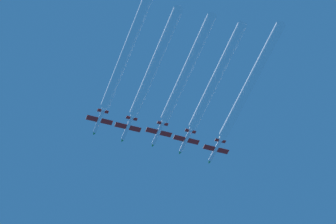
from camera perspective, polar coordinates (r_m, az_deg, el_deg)
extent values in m
cylinder|color=silver|center=(319.14, -3.79, -0.49)|extent=(1.12, 9.70, 1.12)
cone|color=#198C33|center=(323.02, -4.07, -1.18)|extent=(1.07, 1.63, 1.07)
ellipsoid|color=#0C263F|center=(320.94, -3.89, -0.69)|extent=(0.62, 2.25, 0.51)
cube|color=red|center=(318.75, -3.77, -0.45)|extent=(8.17, 1.94, 0.12)
cube|color=red|center=(316.16, -3.58, 0.05)|extent=(3.47, 1.12, 0.12)
cube|color=#198C33|center=(317.25, -3.57, 0.22)|extent=(0.10, 1.33, 1.74)
cylinder|color=black|center=(315.68, -3.54, 0.14)|extent=(0.84, 0.61, 0.84)
cylinder|color=silver|center=(320.45, -2.23, -0.88)|extent=(1.12, 9.70, 1.12)
cone|color=#198C33|center=(324.32, -2.52, -1.56)|extent=(1.07, 1.63, 1.07)
ellipsoid|color=#0C263F|center=(322.24, -2.34, -1.08)|extent=(0.62, 2.25, 0.51)
cube|color=red|center=(320.06, -2.20, -0.84)|extent=(8.17, 1.94, 0.12)
cube|color=red|center=(317.48, -2.00, -0.35)|extent=(3.47, 1.12, 0.12)
cube|color=#198C33|center=(318.56, -2.00, -0.18)|extent=(0.10, 1.33, 1.74)
cylinder|color=black|center=(317.01, -1.96, -0.26)|extent=(0.84, 0.61, 0.84)
cylinder|color=silver|center=(322.61, -0.54, -1.16)|extent=(1.12, 9.70, 1.12)
cone|color=#198C33|center=(326.45, -0.84, -1.83)|extent=(1.07, 1.63, 1.07)
ellipsoid|color=#0C263F|center=(324.38, -0.65, -1.36)|extent=(0.62, 2.25, 0.51)
cube|color=red|center=(322.22, -0.51, -1.12)|extent=(8.17, 1.94, 0.12)
cube|color=red|center=(319.67, -0.29, -0.63)|extent=(3.47, 1.12, 0.12)
cube|color=#198C33|center=(320.74, -0.30, -0.47)|extent=(0.10, 1.33, 1.74)
cylinder|color=black|center=(319.20, -0.25, -0.55)|extent=(0.84, 0.61, 0.84)
cylinder|color=silver|center=(324.79, 0.98, -1.58)|extent=(1.12, 9.70, 1.12)
cone|color=#198C33|center=(328.60, 0.66, -2.24)|extent=(1.07, 1.63, 1.07)
ellipsoid|color=#0C263F|center=(326.55, 0.86, -1.77)|extent=(0.62, 2.25, 0.51)
cube|color=red|center=(324.40, 1.01, -1.53)|extent=(8.17, 1.94, 0.12)
cube|color=red|center=(321.86, 1.24, -1.05)|extent=(3.47, 1.12, 0.12)
cube|color=#198C33|center=(322.93, 1.23, -0.88)|extent=(0.10, 1.33, 1.74)
cylinder|color=black|center=(321.39, 1.28, -0.97)|extent=(0.84, 0.61, 0.84)
cylinder|color=silver|center=(327.44, 2.61, -2.10)|extent=(1.12, 9.70, 1.12)
cone|color=#198C33|center=(331.24, 2.27, -2.75)|extent=(1.07, 1.63, 1.07)
ellipsoid|color=#0C263F|center=(329.20, 2.48, -2.28)|extent=(0.62, 2.25, 0.51)
cube|color=red|center=(327.06, 2.64, -2.05)|extent=(8.17, 1.94, 0.12)
cube|color=red|center=(324.53, 2.88, -1.58)|extent=(3.47, 1.12, 0.12)
cube|color=#198C33|center=(325.59, 2.87, -1.41)|extent=(0.10, 1.33, 1.74)
cylinder|color=black|center=(324.07, 2.92, -1.50)|extent=(0.84, 0.61, 0.84)
cylinder|color=white|center=(302.42, -2.49, 2.78)|extent=(1.47, 40.49, 1.47)
cylinder|color=white|center=(299.37, -2.22, 3.45)|extent=(2.80, 46.57, 2.80)
cylinder|color=white|center=(305.01, -0.95, 2.10)|extent=(1.47, 36.71, 1.47)
cylinder|color=white|center=(302.23, -0.70, 2.70)|extent=(2.80, 42.22, 2.80)
cylinder|color=white|center=(307.32, 0.81, 1.78)|extent=(1.47, 36.65, 1.47)
cylinder|color=white|center=(304.57, 1.08, 2.37)|extent=(2.80, 42.15, 2.80)
cylinder|color=white|center=(309.55, 2.40, 1.34)|extent=(1.47, 36.77, 1.47)
cylinder|color=white|center=(306.81, 2.68, 1.92)|extent=(2.80, 42.29, 2.80)
cylinder|color=white|center=(311.15, 4.22, 1.00)|extent=(1.47, 40.43, 1.47)
cylinder|color=white|center=(308.17, 4.55, 1.63)|extent=(2.80, 46.50, 2.80)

